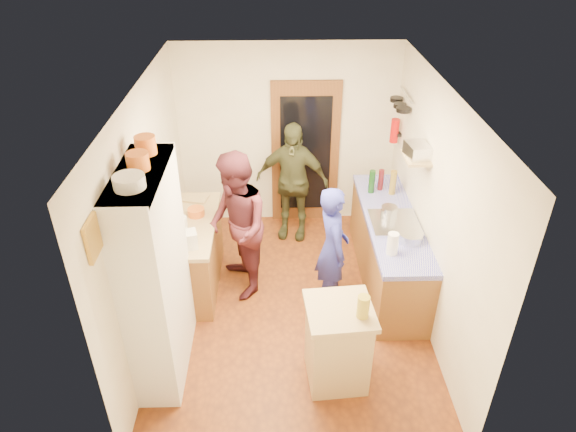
{
  "coord_description": "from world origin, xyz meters",
  "views": [
    {
      "loc": [
        -0.16,
        -4.61,
        4.11
      ],
      "look_at": [
        -0.04,
        0.15,
        1.16
      ],
      "focal_mm": 32.0,
      "sensor_mm": 36.0,
      "label": 1
    }
  ],
  "objects_px": {
    "right_counter_base": "(388,251)",
    "person_hob": "(335,249)",
    "hutch_body": "(156,277)",
    "person_back": "(293,182)",
    "island_base": "(337,346)",
    "person_left": "(238,224)"
  },
  "relations": [
    {
      "from": "person_hob",
      "to": "person_back",
      "type": "xyz_separation_m",
      "value": [
        -0.43,
        1.46,
        0.08
      ]
    },
    {
      "from": "hutch_body",
      "to": "right_counter_base",
      "type": "height_order",
      "value": "hutch_body"
    },
    {
      "from": "person_left",
      "to": "island_base",
      "type": "bearing_deg",
      "value": 18.74
    },
    {
      "from": "hutch_body",
      "to": "person_hob",
      "type": "xyz_separation_m",
      "value": [
        1.79,
        0.88,
        -0.34
      ]
    },
    {
      "from": "hutch_body",
      "to": "person_hob",
      "type": "relative_size",
      "value": 1.44
    },
    {
      "from": "island_base",
      "to": "person_hob",
      "type": "relative_size",
      "value": 0.56
    },
    {
      "from": "hutch_body",
      "to": "island_base",
      "type": "height_order",
      "value": "hutch_body"
    },
    {
      "from": "hutch_body",
      "to": "person_back",
      "type": "bearing_deg",
      "value": 59.76
    },
    {
      "from": "island_base",
      "to": "person_hob",
      "type": "xyz_separation_m",
      "value": [
        0.09,
        1.15,
        0.33
      ]
    },
    {
      "from": "right_counter_base",
      "to": "person_hob",
      "type": "bearing_deg",
      "value": -149.08
    },
    {
      "from": "person_hob",
      "to": "person_left",
      "type": "relative_size",
      "value": 0.84
    },
    {
      "from": "island_base",
      "to": "person_left",
      "type": "distance_m",
      "value": 1.84
    },
    {
      "from": "person_left",
      "to": "hutch_body",
      "type": "bearing_deg",
      "value": -46.1
    },
    {
      "from": "right_counter_base",
      "to": "person_hob",
      "type": "height_order",
      "value": "person_hob"
    },
    {
      "from": "hutch_body",
      "to": "right_counter_base",
      "type": "bearing_deg",
      "value": 27.47
    },
    {
      "from": "island_base",
      "to": "person_back",
      "type": "distance_m",
      "value": 2.66
    },
    {
      "from": "person_hob",
      "to": "person_left",
      "type": "xyz_separation_m",
      "value": [
        -1.1,
        0.31,
        0.14
      ]
    },
    {
      "from": "right_counter_base",
      "to": "person_back",
      "type": "xyz_separation_m",
      "value": [
        -1.14,
        1.03,
        0.42
      ]
    },
    {
      "from": "right_counter_base",
      "to": "island_base",
      "type": "bearing_deg",
      "value": -116.82
    },
    {
      "from": "right_counter_base",
      "to": "person_back",
      "type": "relative_size",
      "value": 1.3
    },
    {
      "from": "island_base",
      "to": "person_hob",
      "type": "distance_m",
      "value": 1.2
    },
    {
      "from": "hutch_body",
      "to": "person_back",
      "type": "distance_m",
      "value": 2.71
    }
  ]
}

